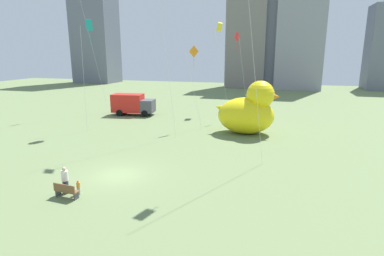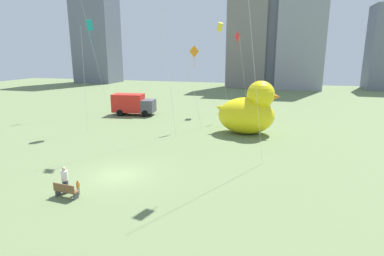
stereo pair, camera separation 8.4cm
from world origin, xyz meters
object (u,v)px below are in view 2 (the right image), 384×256
Objects in this scene: kite_teal at (89,26)px; kite_orange at (194,54)px; person_child at (78,186)px; kite_red at (238,40)px; person_adult at (65,179)px; kite_yellow at (220,27)px; box_truck at (133,105)px; park_bench at (66,190)px; giant_inflatable_duck at (248,111)px.

kite_teal is 1.29× the size of kite_orange.
kite_orange is at bearing 83.88° from person_child.
kite_red is at bearing 61.64° from kite_orange.
kite_orange is at bearing 19.57° from kite_teal.
kite_yellow is at bearing 83.05° from person_adult.
kite_teal is at bearing -92.62° from box_truck.
person_adult is at bearing -73.26° from box_truck.
kite_red reaches higher than park_bench.
giant_inflatable_duck is at bearing 8.53° from kite_teal.
kite_red is 1.20× the size of kite_orange.
kite_red reaches higher than giant_inflatable_duck.
box_truck is (-16.09, 5.87, -0.92)m from giant_inflatable_duck.
kite_yellow is (-3.03, 3.69, 1.83)m from kite_red.
box_truck is at bearing 87.38° from kite_teal.
kite_orange is (2.86, 18.72, 7.19)m from person_adult.
box_truck is at bearing 106.74° from person_adult.
kite_teal is at bearing -142.94° from kite_red.
kite_yellow is (10.62, 5.95, 10.20)m from box_truck.
person_adult is 0.15× the size of kite_red.
kite_teal is 0.94× the size of kite_yellow.
giant_inflatable_duck is 0.74× the size of kite_orange.
giant_inflatable_duck is at bearing 64.90° from person_child.
park_bench is 20.15m from giant_inflatable_duck.
park_bench is at bearing -72.67° from box_truck.
giant_inflatable_duck is at bearing -73.26° from kite_red.
giant_inflatable_duck reaches higher than person_child.
kite_orange is (-0.72, -10.63, -3.53)m from kite_yellow.
kite_teal is 11.29m from kite_orange.
person_child is 0.13× the size of giant_inflatable_duck.
kite_teal reaches higher than person_adult.
box_truck is (-7.04, 23.40, 0.52)m from person_adult.
kite_teal reaches higher than box_truck.
kite_red reaches higher than kite_orange.
person_child is at bearing -96.12° from kite_orange.
giant_inflatable_duck is 0.54× the size of kite_yellow.
box_truck is at bearing 107.33° from park_bench.
box_truck is 16.17m from kite_red.
kite_yellow is at bearing 84.70° from person_child.
park_bench is 0.17× the size of kite_orange.
park_bench is 0.23× the size of giant_inflatable_duck.
person_child is 24.68m from box_truck.
kite_teal is at bearing 116.68° from park_bench.
kite_red is at bearing 9.40° from box_truck.
person_child is at bearing -71.32° from box_truck.
person_child is 19.41m from giant_inflatable_duck.
person_adult is 1.84× the size of person_child.
person_child is 20.11m from kite_teal.
box_truck is (-7.90, 23.36, 0.94)m from person_child.
park_bench is 32.10m from kite_yellow.
person_adult is at bearing -63.78° from kite_teal.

